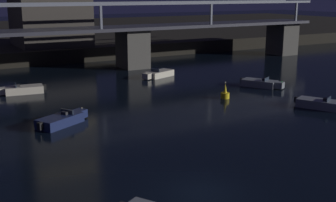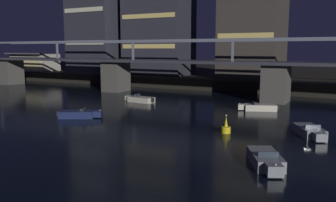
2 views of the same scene
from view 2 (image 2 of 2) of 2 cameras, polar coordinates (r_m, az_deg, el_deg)
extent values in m
cube|color=black|center=(104.76, 14.29, 4.42)|extent=(240.00, 80.00, 2.20)
cube|color=#4C4944|center=(87.36, -24.05, 4.33)|extent=(3.60, 4.40, 5.55)
cube|color=#4C4944|center=(66.79, -8.41, 3.94)|extent=(3.60, 4.40, 5.55)
cube|color=#4C4944|center=(54.74, 17.03, 2.71)|extent=(3.60, 4.40, 5.55)
cube|color=#33333D|center=(59.11, 3.06, 6.37)|extent=(93.64, 6.40, 0.45)
cube|color=slate|center=(56.48, 1.81, 9.76)|extent=(93.64, 0.36, 0.36)
cube|color=slate|center=(61.73, 4.24, 9.62)|extent=(93.64, 0.36, 0.36)
cube|color=slate|center=(72.09, -17.45, 7.80)|extent=(0.30, 0.30, 3.20)
cube|color=slate|center=(60.86, -5.68, 8.11)|extent=(0.30, 0.30, 3.20)
cube|color=slate|center=(53.15, 10.39, 7.99)|extent=(0.30, 0.30, 3.20)
cube|color=beige|center=(81.58, -13.39, 9.17)|extent=(10.77, 0.10, 0.90)
cube|color=beige|center=(82.02, -13.57, 14.12)|extent=(10.77, 0.10, 0.90)
cube|color=#282833|center=(79.92, -1.49, 15.53)|extent=(13.87, 9.50, 31.19)
cube|color=#F2D172|center=(75.16, -3.29, 8.82)|extent=(12.76, 0.10, 0.90)
cube|color=#F2D172|center=(75.47, -3.33, 13.56)|extent=(12.76, 0.10, 0.90)
cube|color=#F2D172|center=(65.64, 12.26, 10.29)|extent=(10.18, 0.10, 0.90)
cube|color=#B2AD9E|center=(99.30, -20.66, 5.85)|extent=(12.00, 6.00, 4.40)
cube|color=#EAD88C|center=(97.33, -22.00, 5.48)|extent=(11.20, 0.10, 2.64)
cube|color=#4C4C51|center=(96.91, -22.34, 7.10)|extent=(12.40, 1.60, 0.30)
cube|color=beige|center=(52.63, -4.35, 0.23)|extent=(4.11, 2.28, 0.80)
cube|color=beige|center=(54.18, -6.30, 0.49)|extent=(1.02, 1.10, 0.70)
cube|color=#283342|center=(53.10, -5.06, 0.93)|extent=(0.27, 1.35, 0.36)
cube|color=#262628|center=(52.95, -4.85, 0.84)|extent=(0.47, 0.61, 0.24)
cube|color=black|center=(51.28, -2.49, 0.15)|extent=(0.40, 0.40, 0.60)
sphere|color=#33D84C|center=(54.29, -6.51, 0.96)|extent=(0.12, 0.12, 0.12)
cube|color=beige|center=(46.92, 14.70, -1.01)|extent=(4.30, 3.10, 0.80)
cube|color=beige|center=(46.65, 11.77, -0.90)|extent=(1.20, 1.25, 0.70)
cube|color=#283342|center=(46.73, 13.69, -0.29)|extent=(0.58, 1.29, 0.36)
cube|color=#262628|center=(46.76, 13.99, -0.37)|extent=(0.58, 0.67, 0.24)
cube|color=black|center=(47.25, 17.29, -0.93)|extent=(0.47, 0.47, 0.60)
sphere|color=beige|center=(46.56, 11.48, -0.38)|extent=(0.12, 0.12, 0.12)
cube|color=gray|center=(25.30, 15.38, -8.99)|extent=(3.34, 4.30, 0.80)
cube|color=gray|center=(23.07, 16.78, -10.62)|extent=(1.29, 1.24, 0.70)
cube|color=#283342|center=(24.34, 15.90, -8.27)|extent=(1.26, 0.69, 0.36)
cube|color=#262628|center=(24.59, 15.75, -8.24)|extent=(0.68, 0.61, 0.24)
cube|color=black|center=(27.28, 14.34, -7.46)|extent=(0.48, 0.48, 0.60)
sphere|color=beige|center=(22.71, 16.99, -9.80)|extent=(0.12, 0.12, 0.12)
cube|color=#19234C|center=(41.92, -14.50, -2.10)|extent=(4.29, 3.47, 0.80)
cube|color=#19234C|center=(41.41, -11.26, -2.05)|extent=(1.27, 1.30, 0.70)
cube|color=#283342|center=(41.63, -13.39, -1.32)|extent=(0.74, 1.23, 0.36)
cube|color=#262628|center=(41.70, -13.72, -1.40)|extent=(0.62, 0.68, 0.24)
cube|color=black|center=(42.46, -17.33, -1.95)|extent=(0.49, 0.49, 0.60)
sphere|color=beige|center=(41.30, -10.94, -1.46)|extent=(0.12, 0.12, 0.12)
cube|color=gray|center=(34.90, 21.80, -4.52)|extent=(3.41, 4.30, 0.80)
cube|color=gray|center=(32.72, 23.32, -5.34)|extent=(1.29, 1.26, 0.70)
cube|color=#283342|center=(34.01, 22.36, -3.87)|extent=(1.24, 0.71, 0.36)
cube|color=#262628|center=(34.25, 22.21, -3.89)|extent=(0.68, 0.61, 0.24)
cube|color=black|center=(36.84, 20.60, -3.64)|extent=(0.49, 0.49, 0.60)
sphere|color=#33D84C|center=(32.40, 23.53, -4.71)|extent=(0.12, 0.12, 0.12)
cylinder|color=yellow|center=(33.75, 9.32, -4.62)|extent=(0.90, 0.90, 0.60)
cone|color=yellow|center=(33.58, 9.35, -3.29)|extent=(0.36, 0.36, 1.00)
sphere|color=#F2EAB2|center=(33.47, 9.38, -2.32)|extent=(0.16, 0.16, 0.16)
camera|label=1|loc=(37.83, -68.99, 7.26)|focal=46.85mm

